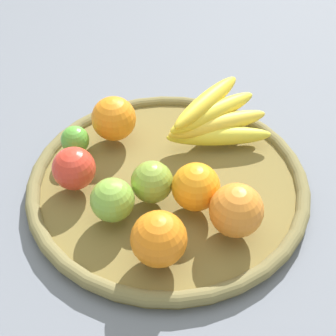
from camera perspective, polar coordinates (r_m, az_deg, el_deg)
ground_plane at (r=0.83m, az=0.00°, el=-2.47°), size 2.40×2.40×0.00m
basket at (r=0.82m, az=0.00°, el=-1.79°), size 0.47×0.47×0.03m
banana_bunch at (r=0.87m, az=5.37°, el=5.76°), size 0.19×0.16×0.08m
orange_2 at (r=0.71m, az=7.96°, el=-4.91°), size 0.09×0.09×0.08m
apple_1 at (r=0.76m, az=-1.88°, el=-1.63°), size 0.07×0.07×0.07m
apple_2 at (r=0.73m, az=-6.49°, el=-3.72°), size 0.09×0.09×0.07m
apple_0 at (r=0.79m, az=-10.89°, el=-0.05°), size 0.10×0.10×0.07m
orange_0 at (r=0.68m, az=-1.07°, el=-8.25°), size 0.11×0.11×0.08m
orange_3 at (r=0.87m, az=-6.33°, el=5.74°), size 0.08×0.08×0.08m
orange_1 at (r=0.74m, az=3.26°, el=-2.21°), size 0.10×0.10×0.07m
lime_0 at (r=0.86m, az=-10.76°, el=3.24°), size 0.05×0.05×0.05m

